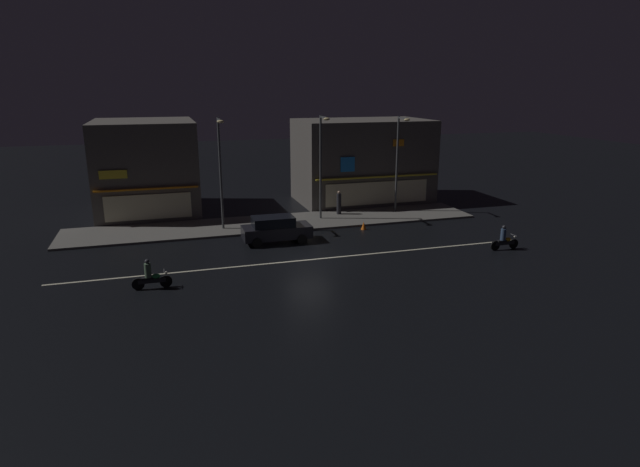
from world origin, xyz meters
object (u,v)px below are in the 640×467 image
parked_car_near_kerb (276,229)px  traffic_cone (364,226)px  streetlamp_west (221,165)px  streetlamp_east (398,156)px  motorcycle_lead (504,239)px  motorcycle_following (150,276)px  pedestrian_on_sidewalk (339,203)px  streetlamp_mid (321,159)px

parked_car_near_kerb → traffic_cone: (6.45, 1.27, -0.59)m
parked_car_near_kerb → streetlamp_west: bearing=127.6°
streetlamp_east → motorcycle_lead: size_ratio=3.80×
motorcycle_lead → motorcycle_following: (-20.38, -0.51, 0.00)m
pedestrian_on_sidewalk → traffic_cone: bearing=163.8°
streetlamp_east → motorcycle_lead: bearing=-78.7°
streetlamp_west → pedestrian_on_sidewalk: streetlamp_west is taller
streetlamp_east → motorcycle_lead: (2.14, -10.68, -3.76)m
streetlamp_west → parked_car_near_kerb: size_ratio=1.73×
streetlamp_mid → traffic_cone: 5.70m
pedestrian_on_sidewalk → motorcycle_lead: pedestrian_on_sidewalk is taller
pedestrian_on_sidewalk → motorcycle_lead: bearing=-169.4°
motorcycle_lead → motorcycle_following: same height
pedestrian_on_sidewalk → parked_car_near_kerb: (-6.11, -5.56, -0.10)m
streetlamp_west → pedestrian_on_sidewalk: (8.94, 1.89, -3.54)m
streetlamp_west → traffic_cone: (9.28, -2.41, -4.23)m
traffic_cone → pedestrian_on_sidewalk: bearing=94.5°
motorcycle_lead → traffic_cone: motorcycle_lead is taller
motorcycle_lead → streetlamp_east: bearing=-71.4°
parked_car_near_kerb → motorcycle_lead: (12.84, -5.53, -0.24)m
pedestrian_on_sidewalk → motorcycle_following: 17.91m
streetlamp_east → streetlamp_mid: bearing=-174.1°
motorcycle_lead → traffic_cone: 9.34m
streetlamp_west → motorcycle_following: streetlamp_west is taller
motorcycle_following → pedestrian_on_sidewalk: bearing=-139.0°
parked_car_near_kerb → motorcycle_following: (-7.54, -6.04, -0.24)m
pedestrian_on_sidewalk → motorcycle_lead: size_ratio=0.94×
streetlamp_mid → motorcycle_lead: (8.45, -10.03, -3.87)m
parked_car_near_kerb → traffic_cone: size_ratio=7.82×
streetlamp_east → streetlamp_west: bearing=-173.8°
streetlamp_west → traffic_cone: bearing=-14.6°
streetlamp_east → motorcycle_lead: streetlamp_east is taller
streetlamp_mid → parked_car_near_kerb: size_ratio=1.73×
streetlamp_mid → pedestrian_on_sidewalk: bearing=31.9°
streetlamp_west → traffic_cone: streetlamp_west is taller
traffic_cone → streetlamp_mid: bearing=122.5°
pedestrian_on_sidewalk → streetlamp_west: bearing=81.2°
streetlamp_west → streetlamp_mid: bearing=6.5°
streetlamp_mid → streetlamp_east: bearing=5.9°
motorcycle_lead → traffic_cone: bearing=-39.5°
parked_car_near_kerb → traffic_cone: bearing=11.1°
streetlamp_west → streetlamp_east: 13.62m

